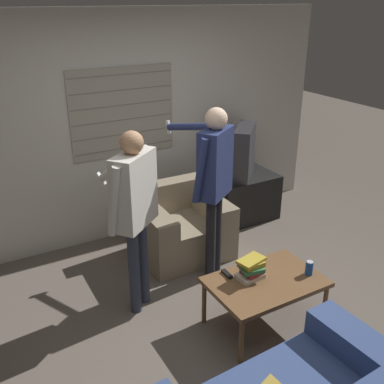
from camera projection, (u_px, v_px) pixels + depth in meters
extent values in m
plane|color=#665B51|center=(220.00, 326.00, 3.91)|extent=(16.00, 16.00, 0.00)
cube|color=silver|center=(124.00, 129.00, 5.02)|extent=(5.20, 0.06, 2.55)
cube|color=#A8A393|center=(123.00, 112.00, 4.90)|extent=(1.19, 0.02, 0.97)
cube|color=gray|center=(126.00, 148.00, 5.05)|extent=(1.17, 0.00, 0.01)
cube|color=gray|center=(125.00, 134.00, 4.98)|extent=(1.17, 0.00, 0.01)
cube|color=gray|center=(124.00, 120.00, 4.92)|extent=(1.17, 0.00, 0.01)
cube|color=gray|center=(123.00, 105.00, 4.85)|extent=(1.17, 0.00, 0.01)
cube|color=gray|center=(122.00, 90.00, 4.79)|extent=(1.17, 0.00, 0.01)
cube|color=gray|center=(121.00, 75.00, 4.72)|extent=(1.17, 0.00, 0.01)
cube|color=#384C7F|center=(369.00, 354.00, 2.91)|extent=(0.28, 0.91, 0.19)
cube|color=gray|center=(183.00, 236.00, 4.95)|extent=(0.95, 0.83, 0.42)
cube|color=gray|center=(170.00, 195.00, 5.04)|extent=(0.94, 0.22, 0.34)
cube|color=gray|center=(210.00, 205.00, 4.98)|extent=(0.25, 0.81, 0.19)
cube|color=gray|center=(153.00, 219.00, 4.67)|extent=(0.25, 0.81, 0.19)
cube|color=brown|center=(266.00, 282.00, 3.77)|extent=(0.95, 0.63, 0.04)
cylinder|color=brown|center=(204.00, 302.00, 3.88)|extent=(0.04, 0.04, 0.41)
cylinder|color=brown|center=(282.00, 274.00, 4.28)|extent=(0.04, 0.04, 0.41)
cylinder|color=brown|center=(241.00, 342.00, 3.45)|extent=(0.04, 0.04, 0.41)
cylinder|color=brown|center=(324.00, 306.00, 3.84)|extent=(0.04, 0.04, 0.41)
cube|color=black|center=(242.00, 196.00, 5.73)|extent=(0.82, 0.58, 0.58)
cube|color=#2D2D33|center=(244.00, 152.00, 5.49)|extent=(0.58, 0.60, 0.62)
cube|color=black|center=(236.00, 151.00, 5.52)|extent=(0.38, 0.40, 0.51)
cylinder|color=#33384C|center=(134.00, 271.00, 3.94)|extent=(0.10, 0.10, 0.85)
cylinder|color=#33384C|center=(143.00, 262.00, 4.08)|extent=(0.10, 0.10, 0.85)
cube|color=beige|center=(134.00, 190.00, 3.71)|extent=(0.48, 0.44, 0.64)
sphere|color=#A87A56|center=(132.00, 143.00, 3.55)|extent=(0.19, 0.19, 0.19)
cylinder|color=beige|center=(114.00, 202.00, 3.52)|extent=(0.15, 0.17, 0.61)
cylinder|color=beige|center=(123.00, 164.00, 3.96)|extent=(0.38, 0.46, 0.41)
cube|color=white|center=(101.00, 179.00, 4.12)|extent=(0.09, 0.10, 0.12)
cylinder|color=black|center=(211.00, 239.00, 4.44)|extent=(0.10, 0.10, 0.88)
cylinder|color=black|center=(217.00, 232.00, 4.56)|extent=(0.10, 0.10, 0.88)
cube|color=navy|center=(215.00, 163.00, 4.19)|extent=(0.45, 0.39, 0.66)
sphere|color=beige|center=(216.00, 119.00, 4.02)|extent=(0.21, 0.21, 0.21)
cylinder|color=navy|center=(200.00, 171.00, 4.03)|extent=(0.15, 0.17, 0.63)
cylinder|color=navy|center=(196.00, 127.00, 4.40)|extent=(0.41, 0.56, 0.15)
cube|color=white|center=(169.00, 127.00, 4.54)|extent=(0.06, 0.06, 0.13)
cube|color=beige|center=(250.00, 276.00, 3.78)|extent=(0.23, 0.18, 0.04)
cube|color=maroon|center=(252.00, 271.00, 3.77)|extent=(0.18, 0.16, 0.04)
cube|color=#33754C|center=(251.00, 268.00, 3.75)|extent=(0.21, 0.20, 0.04)
cube|color=gold|center=(252.00, 264.00, 3.73)|extent=(0.18, 0.13, 0.04)
cube|color=gold|center=(251.00, 260.00, 3.72)|extent=(0.26, 0.19, 0.02)
cylinder|color=#194C9E|center=(309.00, 268.00, 3.82)|extent=(0.07, 0.07, 0.12)
cylinder|color=silver|center=(310.00, 262.00, 3.79)|extent=(0.06, 0.06, 0.00)
cube|color=black|center=(227.00, 274.00, 3.83)|extent=(0.04, 0.13, 0.02)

